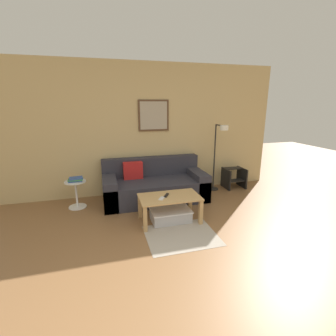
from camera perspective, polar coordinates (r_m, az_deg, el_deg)
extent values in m
plane|color=brown|center=(2.47, 9.83, -31.73)|extent=(16.00, 16.00, 0.00)
cube|color=tan|center=(4.87, -6.18, 8.82)|extent=(5.60, 0.06, 2.55)
cube|color=#513823|center=(4.85, -3.39, 12.19)|extent=(0.60, 0.02, 0.60)
cube|color=#ADA38E|center=(4.84, -3.37, 12.18)|extent=(0.53, 0.01, 0.53)
cube|color=#A39989|center=(3.53, 3.14, -15.48)|extent=(0.98, 0.80, 0.01)
cube|color=#2D2D38|center=(4.64, -3.06, -5.09)|extent=(1.91, 0.90, 0.40)
cube|color=#2D2D38|center=(4.86, -4.02, 0.51)|extent=(1.91, 0.20, 0.36)
cube|color=#2D2D38|center=(4.53, -13.49, -5.22)|extent=(0.24, 0.90, 0.52)
cube|color=#2D2D38|center=(4.86, 6.61, -3.49)|extent=(0.24, 0.90, 0.52)
cube|color=red|center=(4.64, -8.22, -0.57)|extent=(0.36, 0.14, 0.32)
cube|color=tan|center=(3.75, 0.36, -6.82)|extent=(0.93, 0.53, 0.02)
cube|color=tan|center=(3.55, -5.40, -11.86)|extent=(0.06, 0.06, 0.39)
cube|color=tan|center=(3.77, 7.69, -10.23)|extent=(0.06, 0.06, 0.39)
cube|color=tan|center=(3.95, -6.60, -8.95)|extent=(0.06, 0.06, 0.39)
cube|color=tan|center=(4.16, 5.21, -7.69)|extent=(0.06, 0.06, 0.39)
cube|color=#B2B2B7|center=(3.89, 0.58, -11.06)|extent=(0.60, 0.39, 0.16)
cube|color=silver|center=(3.85, 0.58, -9.83)|extent=(0.62, 0.41, 0.02)
cylinder|color=black|center=(5.34, 10.46, -4.77)|extent=(0.23, 0.23, 0.02)
cylinder|color=black|center=(5.15, 10.82, 2.44)|extent=(0.03, 0.03, 1.35)
cylinder|color=black|center=(4.90, 12.10, 9.76)|extent=(0.02, 0.34, 0.02)
cylinder|color=white|center=(4.75, 13.02, 9.20)|extent=(0.16, 0.16, 0.09)
cylinder|color=white|center=(4.66, -20.40, -8.50)|extent=(0.31, 0.31, 0.01)
cylinder|color=white|center=(4.58, -20.67, -5.80)|extent=(0.04, 0.04, 0.45)
cylinder|color=white|center=(4.50, -20.94, -2.99)|extent=(0.36, 0.36, 0.02)
cube|color=#335199|center=(4.48, -20.89, -2.79)|extent=(0.23, 0.13, 0.02)
cube|color=#387F4C|center=(4.48, -20.86, -2.50)|extent=(0.24, 0.17, 0.02)
cube|color=#335199|center=(4.47, -20.78, -2.21)|extent=(0.24, 0.20, 0.02)
cube|color=black|center=(3.77, -0.37, -6.40)|extent=(0.11, 0.15, 0.02)
cube|color=silver|center=(3.67, -1.47, -7.11)|extent=(0.13, 0.15, 0.01)
cube|color=black|center=(5.39, 13.38, -2.46)|extent=(0.03, 0.39, 0.43)
cube|color=black|center=(5.59, 16.92, -2.09)|extent=(0.03, 0.39, 0.43)
cube|color=black|center=(5.44, 15.53, -2.82)|extent=(0.36, 0.18, 0.02)
cube|color=black|center=(5.49, 14.97, -0.04)|extent=(0.36, 0.18, 0.02)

